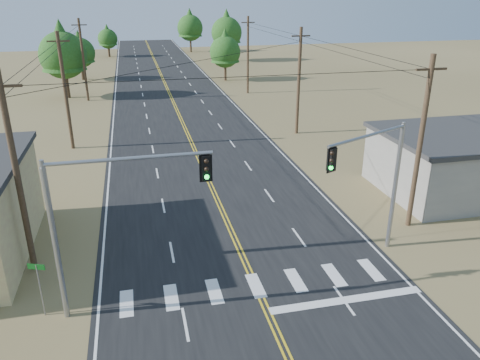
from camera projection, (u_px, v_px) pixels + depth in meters
name	position (u px, v px, depth m)	size (l,w,h in m)	color
road	(193.00, 146.00, 42.08)	(15.00, 200.00, 0.02)	black
utility_pole_left_near	(17.00, 174.00, 21.72)	(1.80, 0.30, 10.00)	#4C3826
utility_pole_left_mid	(65.00, 91.00, 39.77)	(1.80, 0.30, 10.00)	#4C3826
utility_pole_left_far	(83.00, 60.00, 57.82)	(1.80, 0.30, 10.00)	#4C3826
utility_pole_right_near	(420.00, 143.00, 26.11)	(1.80, 0.30, 10.00)	#4C3826
utility_pole_right_mid	(299.00, 81.00, 44.16)	(1.80, 0.30, 10.00)	#4C3826
utility_pole_right_far	(248.00, 55.00, 62.21)	(1.80, 0.30, 10.00)	#4C3826
signal_mast_left	(102.00, 209.00, 18.75)	(6.63, 0.42, 7.15)	gray
signal_mast_right	(379.00, 172.00, 23.02)	(5.11, 2.56, 7.02)	gray
street_sign	(39.00, 281.00, 19.61)	(0.72, 0.30, 2.56)	gray
tree_left_near	(62.00, 50.00, 59.09)	(5.92, 5.92, 9.87)	#3F2D1E
tree_left_mid	(80.00, 50.00, 71.89)	(4.52, 4.52, 7.54)	#3F2D1E
tree_left_far	(107.00, 37.00, 97.60)	(4.02, 4.02, 6.70)	#3F2D1E
tree_right_near	(225.00, 49.00, 71.36)	(4.71, 4.71, 7.84)	#3F2D1E
tree_right_mid	(227.00, 29.00, 90.93)	(5.94, 5.94, 9.90)	#3F2D1E
tree_right_far	(190.00, 25.00, 105.03)	(5.73, 5.73, 9.54)	#3F2D1E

